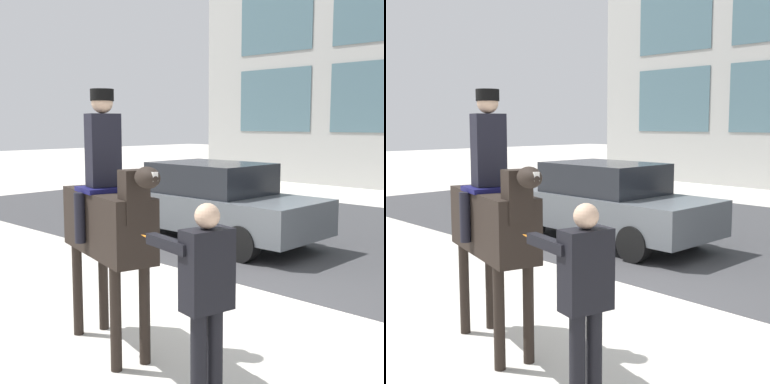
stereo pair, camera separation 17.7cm
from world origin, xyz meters
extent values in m
plane|color=beige|center=(0.00, 0.00, 0.00)|extent=(80.00, 80.00, 0.00)
cube|color=slate|center=(-8.68, 12.83, 3.32)|extent=(3.47, 0.02, 2.54)
cube|color=slate|center=(-4.34, 12.83, 3.32)|extent=(3.47, 0.02, 2.54)
cube|color=slate|center=(-8.68, 12.83, 6.50)|extent=(3.47, 0.02, 2.54)
cube|color=slate|center=(-4.34, 12.83, 6.50)|extent=(3.47, 0.02, 2.54)
cube|color=black|center=(-0.04, -2.22, 1.35)|extent=(1.53, 0.79, 0.64)
cylinder|color=black|center=(0.51, -2.20, 0.51)|extent=(0.11, 0.11, 1.03)
cylinder|color=black|center=(0.43, -2.50, 0.51)|extent=(0.11, 0.11, 1.03)
cylinder|color=black|center=(-0.52, -1.94, 0.51)|extent=(0.11, 0.11, 1.03)
cylinder|color=black|center=(-0.59, -2.24, 0.51)|extent=(0.11, 0.11, 1.03)
cube|color=black|center=(0.58, -2.38, 1.70)|extent=(0.25, 0.28, 0.50)
cube|color=#382314|center=(0.47, -2.35, 1.72)|extent=(0.06, 0.09, 0.45)
ellipsoid|color=black|center=(0.85, -2.45, 1.90)|extent=(0.36, 0.27, 0.19)
cube|color=silver|center=(0.95, -2.47, 1.92)|extent=(0.12, 0.08, 0.08)
cylinder|color=#382314|center=(-0.79, -2.03, 1.24)|extent=(0.09, 0.09, 0.55)
cube|color=#14144C|center=(-0.11, -2.20, 1.69)|extent=(0.55, 0.57, 0.05)
cube|color=black|center=(-0.11, -2.20, 2.10)|extent=(0.29, 0.36, 0.75)
sphere|color=#D1A889|center=(-0.11, -2.20, 2.58)|extent=(0.22, 0.22, 0.22)
cylinder|color=black|center=(-0.11, -2.20, 2.66)|extent=(0.24, 0.24, 0.12)
cylinder|color=black|center=(-0.05, -1.94, 1.42)|extent=(0.11, 0.11, 0.52)
cylinder|color=black|center=(-0.18, -2.46, 1.42)|extent=(0.11, 0.11, 0.52)
cylinder|color=black|center=(1.64, -2.62, 0.46)|extent=(0.13, 0.13, 0.92)
cylinder|color=black|center=(1.67, -2.46, 0.46)|extent=(0.13, 0.13, 0.92)
cube|color=black|center=(1.65, -2.54, 1.24)|extent=(0.29, 0.43, 0.65)
sphere|color=#D1A889|center=(1.65, -2.54, 1.67)|extent=(0.20, 0.20, 0.20)
cube|color=black|center=(1.35, -2.67, 1.42)|extent=(0.56, 0.19, 0.09)
cone|color=orange|center=(1.01, -2.60, 1.42)|extent=(0.19, 0.08, 0.04)
cube|color=#51565B|center=(-2.64, 2.39, 0.66)|extent=(4.44, 1.83, 0.67)
cube|color=black|center=(-2.75, 2.39, 1.29)|extent=(2.22, 1.61, 0.60)
cylinder|color=black|center=(-1.26, 1.54, 0.32)|extent=(0.64, 0.22, 0.64)
cylinder|color=black|center=(-1.26, 3.23, 0.32)|extent=(0.64, 0.22, 0.64)
cylinder|color=black|center=(-4.01, 1.54, 0.32)|extent=(0.64, 0.22, 0.64)
cylinder|color=black|center=(-4.01, 3.23, 0.32)|extent=(0.64, 0.22, 0.64)
camera|label=1|loc=(4.36, -5.52, 2.37)|focal=50.00mm
camera|label=2|loc=(4.49, -5.39, 2.37)|focal=50.00mm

